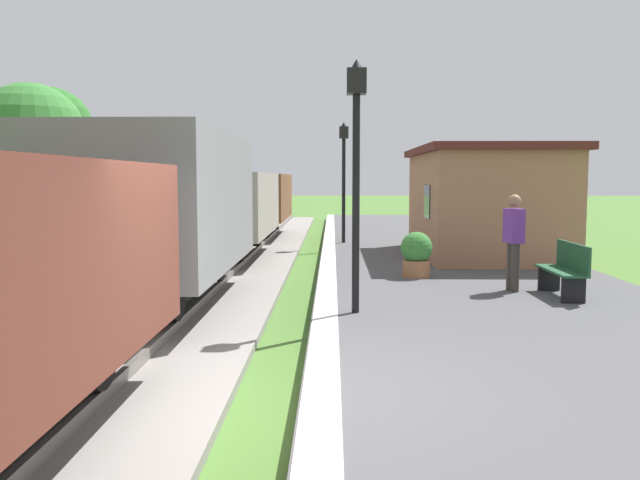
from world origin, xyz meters
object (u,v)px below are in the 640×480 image
person_waiting (514,239)px  lamp_post_far (344,160)px  bench_down_platform (453,225)px  tree_trackside_far (31,137)px  lamp_post_near (356,139)px  tree_field_left (50,131)px  freight_train (195,214)px  bench_near_hut (565,269)px  station_hut (484,201)px  potted_planter (416,254)px

person_waiting → lamp_post_far: (-2.84, 8.82, 1.62)m
bench_down_platform → tree_trackside_far: tree_trackside_far is taller
lamp_post_near → tree_field_left: (-10.95, 15.14, 1.20)m
bench_down_platform → person_waiting: (-0.73, -9.87, 0.46)m
freight_train → person_waiting: size_ratio=15.20×
bench_near_hut → lamp_post_near: bearing=-158.8°
freight_train → bench_down_platform: 10.24m
station_hut → tree_field_left: size_ratio=1.03×
person_waiting → lamp_post_far: lamp_post_far is taller
person_waiting → potted_planter: person_waiting is taller
freight_train → bench_near_hut: freight_train is taller
freight_train → lamp_post_near: size_ratio=7.03×
bench_near_hut → person_waiting: person_waiting is taller
bench_down_platform → lamp_post_far: (-3.57, -1.05, 2.08)m
lamp_post_far → tree_trackside_far: bearing=-174.2°
tree_trackside_far → freight_train: bearing=-43.1°
bench_near_hut → lamp_post_far: size_ratio=0.41×
tree_trackside_far → tree_field_left: tree_field_left is taller
person_waiting → tree_field_left: bearing=-54.9°
lamp_post_far → tree_field_left: size_ratio=0.66×
lamp_post_far → tree_field_left: 11.86m
station_hut → bench_near_hut: size_ratio=3.87×
person_waiting → lamp_post_near: (-2.84, -1.93, 1.62)m
bench_near_hut → tree_trackside_far: (-12.81, 8.43, 2.72)m
person_waiting → tree_field_left: tree_field_left is taller
station_hut → lamp_post_near: (-3.55, -7.43, 1.15)m
person_waiting → tree_trackside_far: (-12.08, 7.89, 2.26)m
bench_near_hut → tree_field_left: 20.27m
station_hut → tree_trackside_far: (-12.79, 2.38, 1.79)m
station_hut → bench_down_platform: (0.02, 4.37, -0.93)m
tree_field_left → lamp_post_near: bearing=-54.1°
bench_down_platform → person_waiting: 9.91m
lamp_post_far → tree_trackside_far: size_ratio=0.73×
bench_near_hut → bench_down_platform: same height
lamp_post_far → person_waiting: bearing=-72.1°
potted_planter → lamp_post_near: lamp_post_near is taller
lamp_post_near → lamp_post_far: size_ratio=1.00×
bench_near_hut → station_hut: bearing=90.2°
freight_train → bench_down_platform: bearing=48.1°
freight_train → tree_field_left: (-7.70, 10.94, 2.53)m
freight_train → lamp_post_far: bearing=63.6°
freight_train → tree_trackside_far: bearing=136.9°
potted_planter → lamp_post_near: bearing=-110.6°
tree_trackside_far → bench_down_platform: bearing=8.8°
bench_near_hut → tree_field_left: size_ratio=0.27×
bench_down_platform → potted_planter: (-2.22, -8.21, 0.00)m
freight_train → tree_field_left: 13.62m
person_waiting → tree_trackside_far: bearing=-44.3°
person_waiting → station_hut: bearing=-108.5°
station_hut → person_waiting: station_hut is taller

